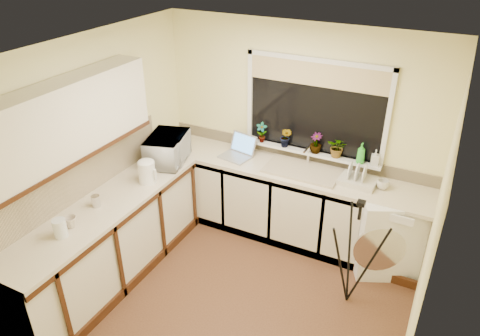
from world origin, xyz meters
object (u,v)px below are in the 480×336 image
at_px(microwave, 168,149).
at_px(cup_back, 383,184).
at_px(glass_jug, 60,228).
at_px(soap_bottle_green, 361,153).
at_px(kettle, 147,172).
at_px(washing_machine, 386,230).
at_px(cup_left, 71,222).
at_px(dish_rack, 358,181).
at_px(plant_d, 338,147).
at_px(plant_a, 262,133).
at_px(plant_c, 316,143).
at_px(steel_jar, 96,201).
at_px(laptop, 239,151).
at_px(plant_b, 286,137).
at_px(soap_bottle_clear, 375,158).
at_px(tripod, 354,254).

xyz_separation_m(microwave, cup_back, (2.32, 0.49, -0.11)).
bearing_deg(glass_jug, soap_bottle_green, 47.65).
xyz_separation_m(kettle, microwave, (-0.08, 0.49, 0.04)).
bearing_deg(washing_machine, cup_left, -167.82).
relative_size(washing_machine, dish_rack, 2.36).
relative_size(dish_rack, plant_d, 1.60).
xyz_separation_m(plant_a, cup_left, (-0.92, -2.12, -0.22)).
xyz_separation_m(washing_machine, cup_left, (-2.49, -1.88, 0.50)).
height_order(kettle, plant_d, plant_d).
bearing_deg(plant_a, glass_jug, -111.60).
distance_m(plant_a, plant_c, 0.65).
distance_m(dish_rack, steel_jar, 2.66).
bearing_deg(plant_a, cup_back, -6.80).
xyz_separation_m(washing_machine, cup_back, (-0.12, 0.06, 0.50)).
distance_m(laptop, plant_d, 1.15).
relative_size(kettle, plant_c, 1.00).
xyz_separation_m(washing_machine, plant_a, (-1.57, 0.24, 0.72)).
xyz_separation_m(microwave, plant_d, (1.77, 0.69, 0.11)).
bearing_deg(cup_left, plant_b, 60.09).
relative_size(soap_bottle_clear, cup_left, 1.57).
height_order(tripod, cup_back, tripod).
distance_m(kettle, plant_b, 1.60).
bearing_deg(plant_c, tripod, -52.63).
relative_size(washing_machine, soap_bottle_clear, 5.07).
relative_size(plant_b, cup_back, 1.93).
bearing_deg(soap_bottle_clear, plant_b, -179.16).
bearing_deg(steel_jar, plant_c, 47.90).
xyz_separation_m(kettle, tripod, (2.18, 0.21, -0.43)).
relative_size(laptop, plant_a, 1.65).
relative_size(kettle, cup_left, 2.09).
distance_m(steel_jar, plant_d, 2.58).
distance_m(plant_c, cup_left, 2.66).
height_order(steel_jar, microwave, microwave).
xyz_separation_m(steel_jar, plant_a, (0.95, 1.75, 0.21)).
xyz_separation_m(steel_jar, plant_b, (1.25, 1.76, 0.21)).
relative_size(plant_b, plant_d, 1.03).
xyz_separation_m(washing_machine, steel_jar, (-2.52, -1.52, 0.51)).
bearing_deg(cup_left, washing_machine, 37.03).
relative_size(soap_bottle_green, cup_back, 1.84).
relative_size(plant_a, plant_b, 1.00).
height_order(glass_jug, plant_c, plant_c).
distance_m(plant_a, soap_bottle_green, 1.16).
bearing_deg(plant_c, glass_jug, -124.14).
distance_m(tripod, cup_left, 2.61).
distance_m(kettle, plant_a, 1.41).
distance_m(plant_c, cup_back, 0.85).
xyz_separation_m(glass_jug, plant_b, (1.19, 2.26, 0.19)).
bearing_deg(plant_b, plant_d, 2.10).
distance_m(microwave, plant_d, 1.90).
xyz_separation_m(soap_bottle_clear, cup_left, (-2.23, -2.13, -0.19)).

